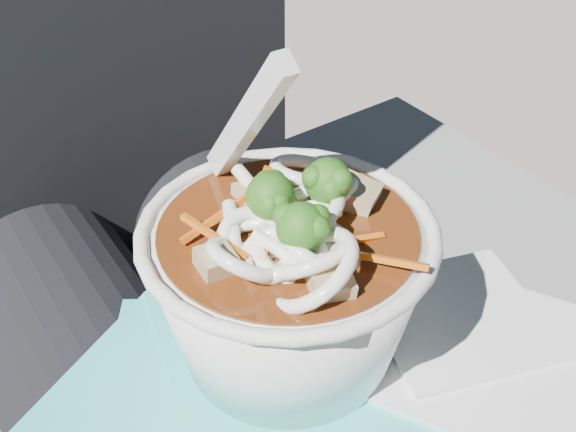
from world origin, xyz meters
TOP-DOWN VIEW (x-y plane):
  - lap at (0.00, 0.00)m, footprint 0.32×0.48m
  - person_body at (0.00, 0.09)m, footprint 0.34×0.94m
  - plastic_bag at (-0.01, -0.04)m, footprint 0.29×0.29m
  - napkins at (0.11, -0.09)m, footprint 0.19×0.19m
  - udon_bowl at (0.01, -0.03)m, footprint 0.22×0.22m

SIDE VIEW (x-z plane):
  - lap at x=0.00m, z-range 0.47..0.62m
  - person_body at x=0.00m, z-range 0.06..1.08m
  - plastic_bag at x=-0.01m, z-range 0.62..0.64m
  - napkins at x=0.11m, z-range 0.64..0.65m
  - udon_bowl at x=0.01m, z-range 0.60..0.80m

